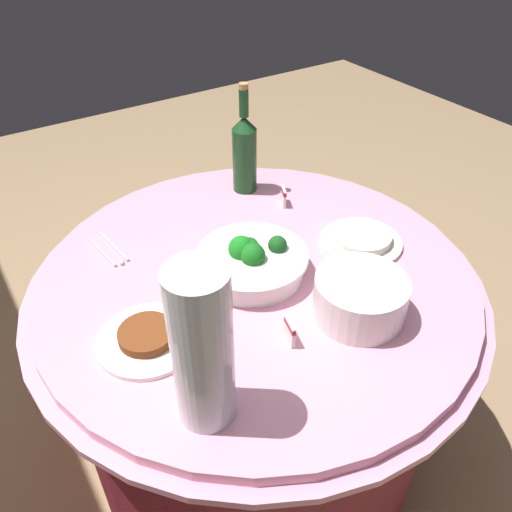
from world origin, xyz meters
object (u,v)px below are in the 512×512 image
broccoli_bowl (251,260)px  wine_bottle (244,152)px  serving_tongs (109,250)px  decorative_fruit_vase (203,353)px  food_plate_stir_fry (147,338)px  plate_stack (360,298)px  label_placard_front (283,195)px  label_placard_mid (290,330)px  food_plate_rice (361,239)px

broccoli_bowl → wine_bottle: 0.43m
broccoli_bowl → serving_tongs: bearing=43.2°
decorative_fruit_vase → food_plate_stir_fry: 0.27m
plate_stack → label_placard_front: 0.50m
serving_tongs → broccoli_bowl: bearing=-136.8°
serving_tongs → label_placard_front: label_placard_front is taller
food_plate_stir_fry → label_placard_mid: bearing=-122.6°
label_placard_front → food_plate_rice: bearing=-168.2°
decorative_fruit_vase → label_placard_mid: 0.27m
wine_bottle → serving_tongs: 0.50m
wine_bottle → label_placard_front: (-0.14, -0.05, -0.10)m
wine_bottle → food_plate_rice: wine_bottle is taller
label_placard_front → label_placard_mid: (-0.46, 0.31, 0.00)m
broccoli_bowl → serving_tongs: 0.39m
plate_stack → decorative_fruit_vase: (-0.04, 0.41, 0.11)m
broccoli_bowl → food_plate_stir_fry: broccoli_bowl is taller
decorative_fruit_vase → label_placard_front: decorative_fruit_vase is taller
food_plate_rice → label_placard_mid: 0.41m
plate_stack → food_plate_rice: 0.28m
serving_tongs → decorative_fruit_vase: bearing=177.6°
food_plate_stir_fry → serving_tongs: bearing=-7.7°
broccoli_bowl → serving_tongs: (0.28, 0.27, -0.04)m
serving_tongs → label_placard_mid: label_placard_mid is taller
wine_bottle → broccoli_bowl: bearing=149.6°
decorative_fruit_vase → label_placard_front: (0.52, -0.55, -0.13)m
serving_tongs → food_plate_stir_fry: bearing=172.3°
serving_tongs → food_plate_rice: 0.68m
wine_bottle → food_plate_rice: size_ratio=1.53×
wine_bottle → food_plate_rice: (-0.42, -0.11, -0.11)m
food_plate_stir_fry → decorative_fruit_vase: bearing=-173.8°
plate_stack → serving_tongs: 0.67m
broccoli_bowl → decorative_fruit_vase: 0.43m
plate_stack → food_plate_stir_fry: plate_stack is taller
serving_tongs → food_plate_rice: bearing=-120.5°
broccoli_bowl → wine_bottle: bearing=-30.4°
decorative_fruit_vase → food_plate_stir_fry: size_ratio=1.55×
decorative_fruit_vase → label_placard_front: bearing=-46.7°
food_plate_rice → broccoli_bowl: bearing=79.2°
plate_stack → label_placard_mid: size_ratio=3.82×
serving_tongs → food_plate_rice: size_ratio=0.76×
wine_bottle → label_placard_front: 0.18m
serving_tongs → food_plate_stir_fry: 0.36m
decorative_fruit_vase → serving_tongs: decorative_fruit_vase is taller
serving_tongs → food_plate_stir_fry: food_plate_stir_fry is taller
broccoli_bowl → plate_stack: bearing=-154.4°
plate_stack → decorative_fruit_vase: 0.43m
serving_tongs → label_placard_mid: (-0.52, -0.21, 0.03)m
food_plate_stir_fry → plate_stack: bearing=-112.9°
wine_bottle → food_plate_stir_fry: (-0.43, 0.53, -0.12)m
decorative_fruit_vase → food_plate_rice: size_ratio=1.55×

